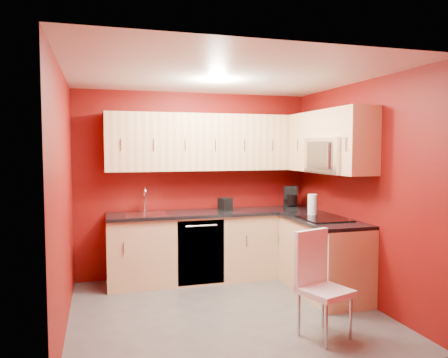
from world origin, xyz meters
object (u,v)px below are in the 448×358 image
microwave (334,156)px  paper_towel (312,205)px  napkin_holder (225,204)px  sink (146,211)px  dining_chair (325,286)px  coffee_maker (291,198)px

microwave → paper_towel: bearing=113.4°
microwave → paper_towel: microwave is taller
napkin_holder → paper_towel: bearing=-41.8°
sink → paper_towel: (1.97, -0.72, 0.10)m
microwave → dining_chair: microwave is taller
coffee_maker → sink: bearing=-163.6°
microwave → napkin_holder: (-1.02, 1.08, -0.67)m
coffee_maker → paper_towel: coffee_maker is taller
coffee_maker → napkin_holder: size_ratio=1.90×
coffee_maker → paper_towel: size_ratio=1.15×
coffee_maker → paper_towel: bearing=-73.5°
sink → coffee_maker: sink is taller
coffee_maker → paper_towel: (-0.02, -0.66, -0.02)m
coffee_maker → napkin_holder: bearing=-170.4°
microwave → paper_towel: (-0.12, 0.29, -0.62)m
paper_towel → microwave: bearing=-66.6°
coffee_maker → dining_chair: size_ratio=0.31×
microwave → napkin_holder: bearing=133.2°
microwave → napkin_holder: size_ratio=4.73×
napkin_holder → paper_towel: (0.89, -0.80, 0.05)m
coffee_maker → dining_chair: coffee_maker is taller
coffee_maker → napkin_holder: 0.92m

